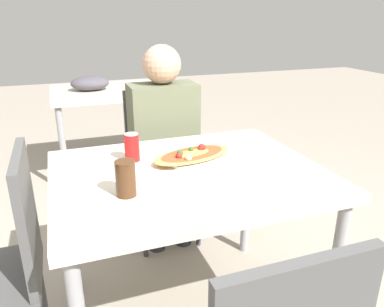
{
  "coord_description": "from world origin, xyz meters",
  "views": [
    {
      "loc": [
        -0.47,
        -1.36,
        1.38
      ],
      "look_at": [
        0.03,
        0.03,
        0.82
      ],
      "focal_mm": 35.0,
      "sensor_mm": 36.0,
      "label": 1
    }
  ],
  "objects_px": {
    "chair_far_seated": "(160,157)",
    "soda_can": "(132,147)",
    "drink_glass": "(126,178)",
    "chair_side_left": "(2,264)",
    "person_seated": "(164,133)",
    "dining_table": "(188,187)",
    "pizza_main": "(192,156)"
  },
  "relations": [
    {
      "from": "dining_table",
      "to": "pizza_main",
      "type": "xyz_separation_m",
      "value": [
        0.06,
        0.11,
        0.1
      ]
    },
    {
      "from": "dining_table",
      "to": "person_seated",
      "type": "xyz_separation_m",
      "value": [
        0.08,
        0.65,
        0.04
      ]
    },
    {
      "from": "dining_table",
      "to": "pizza_main",
      "type": "bearing_deg",
      "value": 61.14
    },
    {
      "from": "chair_far_seated",
      "to": "drink_glass",
      "type": "height_order",
      "value": "chair_far_seated"
    },
    {
      "from": "person_seated",
      "to": "dining_table",
      "type": "bearing_deg",
      "value": 82.92
    },
    {
      "from": "chair_far_seated",
      "to": "pizza_main",
      "type": "height_order",
      "value": "chair_far_seated"
    },
    {
      "from": "soda_can",
      "to": "drink_glass",
      "type": "distance_m",
      "value": 0.34
    },
    {
      "from": "chair_side_left",
      "to": "soda_can",
      "type": "relative_size",
      "value": 7.55
    },
    {
      "from": "chair_side_left",
      "to": "drink_glass",
      "type": "xyz_separation_m",
      "value": [
        0.46,
        -0.07,
        0.3
      ]
    },
    {
      "from": "chair_far_seated",
      "to": "chair_side_left",
      "type": "bearing_deg",
      "value": 45.81
    },
    {
      "from": "chair_far_seated",
      "to": "pizza_main",
      "type": "distance_m",
      "value": 0.71
    },
    {
      "from": "person_seated",
      "to": "drink_glass",
      "type": "distance_m",
      "value": 0.88
    },
    {
      "from": "soda_can",
      "to": "dining_table",
      "type": "bearing_deg",
      "value": -44.07
    },
    {
      "from": "chair_far_seated",
      "to": "person_seated",
      "type": "bearing_deg",
      "value": 90.0
    },
    {
      "from": "dining_table",
      "to": "drink_glass",
      "type": "xyz_separation_m",
      "value": [
        -0.28,
        -0.14,
        0.15
      ]
    },
    {
      "from": "dining_table",
      "to": "soda_can",
      "type": "xyz_separation_m",
      "value": [
        -0.2,
        0.19,
        0.14
      ]
    },
    {
      "from": "chair_far_seated",
      "to": "chair_side_left",
      "type": "distance_m",
      "value": 1.18
    },
    {
      "from": "soda_can",
      "to": "person_seated",
      "type": "bearing_deg",
      "value": 59.16
    },
    {
      "from": "dining_table",
      "to": "chair_far_seated",
      "type": "bearing_deg",
      "value": 83.98
    },
    {
      "from": "dining_table",
      "to": "pizza_main",
      "type": "height_order",
      "value": "pizza_main"
    },
    {
      "from": "dining_table",
      "to": "chair_side_left",
      "type": "distance_m",
      "value": 0.76
    },
    {
      "from": "pizza_main",
      "to": "soda_can",
      "type": "xyz_separation_m",
      "value": [
        -0.25,
        0.08,
        0.04
      ]
    },
    {
      "from": "dining_table",
      "to": "chair_side_left",
      "type": "height_order",
      "value": "chair_side_left"
    },
    {
      "from": "drink_glass",
      "to": "chair_side_left",
      "type": "bearing_deg",
      "value": 171.7
    },
    {
      "from": "chair_far_seated",
      "to": "drink_glass",
      "type": "bearing_deg",
      "value": 68.16
    },
    {
      "from": "chair_far_seated",
      "to": "soda_can",
      "type": "height_order",
      "value": "chair_far_seated"
    },
    {
      "from": "person_seated",
      "to": "pizza_main",
      "type": "distance_m",
      "value": 0.55
    },
    {
      "from": "soda_can",
      "to": "drink_glass",
      "type": "bearing_deg",
      "value": -104.93
    },
    {
      "from": "drink_glass",
      "to": "chair_far_seated",
      "type": "bearing_deg",
      "value": 68.16
    },
    {
      "from": "chair_far_seated",
      "to": "person_seated",
      "type": "relative_size",
      "value": 0.77
    },
    {
      "from": "soda_can",
      "to": "chair_far_seated",
      "type": "bearing_deg",
      "value": 64.49
    },
    {
      "from": "chair_side_left",
      "to": "soda_can",
      "type": "height_order",
      "value": "chair_side_left"
    }
  ]
}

